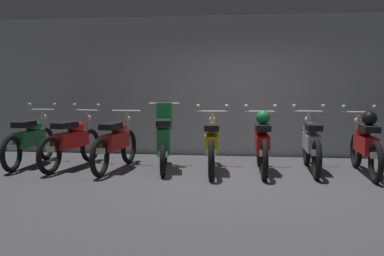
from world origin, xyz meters
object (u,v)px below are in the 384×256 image
Objects in this scene: motorbike_slot_6 at (311,143)px; motorbike_slot_4 at (212,143)px; motorbike_slot_5 at (262,142)px; motorbike_slot_0 at (30,139)px; motorbike_slot_1 at (72,141)px; motorbike_slot_7 at (365,143)px; motorbike_slot_3 at (164,140)px; motorbike_slot_2 at (116,142)px.

motorbike_slot_4 is at bearing -172.02° from motorbike_slot_6.
motorbike_slot_0 is at bearing 178.52° from motorbike_slot_5.
motorbike_slot_1 is 5.11m from motorbike_slot_7.
motorbike_slot_1 is 0.99× the size of motorbike_slot_4.
motorbike_slot_3 is at bearing 0.10° from motorbike_slot_1.
motorbike_slot_0 is at bearing 177.53° from motorbike_slot_3.
motorbike_slot_3 is at bearing 175.30° from motorbike_slot_4.
motorbike_slot_0 is 1.00× the size of motorbike_slot_5.
motorbike_slot_3 reaches higher than motorbike_slot_2.
motorbike_slot_4 is at bearing -1.51° from motorbike_slot_1.
motorbike_slot_6 is (2.57, 0.17, -0.03)m from motorbike_slot_3.
motorbike_slot_3 reaches higher than motorbike_slot_1.
motorbike_slot_2 is (1.71, -0.21, -0.00)m from motorbike_slot_0.
motorbike_slot_0 is 4.27m from motorbike_slot_5.
motorbike_slot_1 is 4.26m from motorbike_slot_6.
motorbike_slot_4 is 2.56m from motorbike_slot_7.
motorbike_slot_4 and motorbike_slot_6 have the same top height.
motorbike_slot_2 is at bearing -175.52° from motorbike_slot_6.
motorbike_slot_3 is 0.86× the size of motorbike_slot_7.
motorbike_slot_0 is 1.00× the size of motorbike_slot_2.
motorbike_slot_4 is at bearing 0.94° from motorbike_slot_2.
motorbike_slot_1 is 1.69m from motorbike_slot_3.
motorbike_slot_0 and motorbike_slot_6 have the same top height.
motorbike_slot_0 and motorbike_slot_5 have the same top height.
motorbike_slot_4 and motorbike_slot_5 have the same top height.
motorbike_slot_0 is at bearing 176.97° from motorbike_slot_4.
motorbike_slot_4 reaches higher than motorbike_slot_2.
motorbike_slot_5 is 1.00× the size of motorbike_slot_6.
motorbike_slot_0 is 1.00× the size of motorbike_slot_4.
motorbike_slot_4 is 1.72m from motorbike_slot_6.
motorbike_slot_1 is 0.99× the size of motorbike_slot_7.
motorbike_slot_0 is 0.87m from motorbike_slot_1.
motorbike_slot_0 is at bearing 172.50° from motorbike_slot_1.
motorbike_slot_6 is at bearing 168.73° from motorbike_slot_7.
motorbike_slot_1 is at bearing 178.49° from motorbike_slot_4.
motorbike_slot_6 is at bearing 7.98° from motorbike_slot_4.
motorbike_slot_2 is at bearing -173.36° from motorbike_slot_3.
motorbike_slot_5 is (4.26, -0.11, 0.04)m from motorbike_slot_0.
motorbike_slot_7 is at bearing 0.02° from motorbike_slot_1.
motorbike_slot_7 is at bearing -0.02° from motorbike_slot_3.
motorbike_slot_7 is (5.97, -0.11, 0.04)m from motorbike_slot_0.
motorbike_slot_0 is 1.17× the size of motorbike_slot_3.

